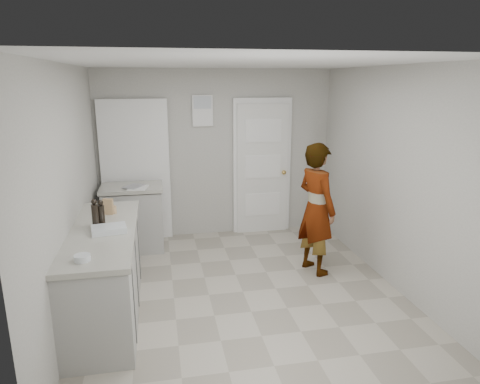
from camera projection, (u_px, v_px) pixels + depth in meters
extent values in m
plane|color=gray|center=(243.00, 292.00, 4.87)|extent=(4.00, 4.00, 0.00)
plane|color=#A8A69E|center=(217.00, 154.00, 6.45)|extent=(3.50, 0.00, 3.50)
plane|color=#A8A69E|center=(307.00, 261.00, 2.65)|extent=(3.50, 0.00, 3.50)
plane|color=#A8A69E|center=(70.00, 194.00, 4.22)|extent=(0.00, 4.00, 4.00)
plane|color=#A8A69E|center=(393.00, 178.00, 4.88)|extent=(0.00, 4.00, 4.00)
plane|color=silver|center=(243.00, 63.00, 4.23)|extent=(4.00, 4.00, 0.00)
cube|color=white|center=(262.00, 169.00, 6.58)|extent=(0.80, 0.05, 2.00)
cube|color=white|center=(262.00, 167.00, 6.60)|extent=(0.90, 0.04, 2.10)
sphere|color=#D5A952|center=(284.00, 172.00, 6.60)|extent=(0.07, 0.07, 0.07)
cube|color=white|center=(203.00, 111.00, 6.22)|extent=(0.30, 0.02, 0.45)
cube|color=black|center=(136.00, 173.00, 6.26)|extent=(0.90, 0.05, 2.04)
cube|color=white|center=(136.00, 172.00, 6.22)|extent=(0.98, 0.02, 2.10)
cube|color=#AFAFAB|center=(106.00, 276.00, 4.30)|extent=(0.60, 1.90, 0.86)
cube|color=black|center=(109.00, 310.00, 4.40)|extent=(0.56, 1.86, 0.08)
cube|color=beige|center=(102.00, 232.00, 4.18)|extent=(0.64, 1.96, 0.05)
cube|color=#AFAFAB|center=(134.00, 220.00, 6.00)|extent=(0.80, 0.55, 0.86)
cube|color=black|center=(135.00, 246.00, 6.10)|extent=(0.75, 0.54, 0.08)
cube|color=beige|center=(132.00, 188.00, 5.88)|extent=(0.84, 0.61, 0.05)
imported|color=silver|center=(316.00, 209.00, 5.21)|extent=(0.57, 0.69, 1.63)
cube|color=#A27E51|center=(108.00, 207.00, 4.62)|extent=(0.11, 0.07, 0.17)
cylinder|color=tan|center=(114.00, 210.00, 4.66)|extent=(0.05, 0.05, 0.08)
cylinder|color=black|center=(101.00, 216.00, 4.24)|extent=(0.07, 0.07, 0.21)
sphere|color=black|center=(100.00, 203.00, 4.21)|extent=(0.06, 0.06, 0.06)
cylinder|color=black|center=(95.00, 216.00, 4.18)|extent=(0.07, 0.07, 0.24)
sphere|color=black|center=(94.00, 202.00, 4.15)|extent=(0.06, 0.06, 0.06)
cube|color=silver|center=(109.00, 229.00, 4.10)|extent=(0.35, 0.27, 0.06)
cube|color=white|center=(109.00, 230.00, 4.10)|extent=(0.31, 0.23, 0.04)
cylinder|color=silver|center=(82.00, 258.00, 3.45)|extent=(0.13, 0.13, 0.05)
sphere|color=white|center=(79.00, 259.00, 3.43)|extent=(0.04, 0.04, 0.04)
sphere|color=white|center=(85.00, 257.00, 3.46)|extent=(0.04, 0.04, 0.04)
cube|color=white|center=(138.00, 188.00, 5.75)|extent=(0.29, 0.35, 0.01)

